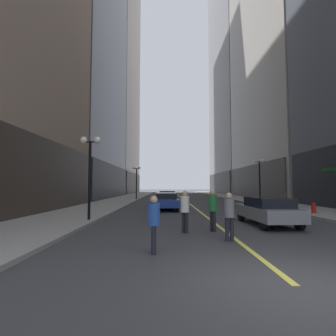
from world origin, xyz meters
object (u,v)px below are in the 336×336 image
at_px(car_grey, 267,210).
at_px(street_lamp_left_far, 137,175).
at_px(street_lamp_left_near, 90,159).
at_px(fire_hydrant_right, 314,209).
at_px(street_lamp_right_mid, 259,171).
at_px(pedestrian_in_green_parka, 213,207).
at_px(pedestrian_in_white_shirt, 185,208).
at_px(pedestrian_in_grey_suit, 229,213).
at_px(car_blue, 166,201).
at_px(car_navy, 167,196).
at_px(pedestrian_in_blue_hoodie, 154,220).

bearing_deg(car_grey, street_lamp_left_far, 111.55).
xyz_separation_m(street_lamp_left_near, fire_hydrant_right, (13.30, 3.09, -2.86)).
bearing_deg(street_lamp_right_mid, fire_hydrant_right, -86.46).
xyz_separation_m(pedestrian_in_green_parka, street_lamp_left_far, (-5.88, 23.88, 2.26)).
xyz_separation_m(pedestrian_in_white_shirt, street_lamp_right_mid, (8.08, 14.16, 2.28)).
bearing_deg(car_grey, pedestrian_in_grey_suit, -126.76).
bearing_deg(street_lamp_left_far, car_grey, -68.45).
xyz_separation_m(car_blue, pedestrian_in_green_parka, (1.92, -9.68, 0.28)).
bearing_deg(fire_hydrant_right, street_lamp_right_mid, 93.54).
bearing_deg(pedestrian_in_white_shirt, car_grey, 25.88).
relative_size(car_navy, pedestrian_in_white_shirt, 2.85).
bearing_deg(street_lamp_left_far, fire_hydrant_right, -53.70).
height_order(car_grey, car_blue, same).
xyz_separation_m(pedestrian_in_grey_suit, pedestrian_in_blue_hoodie, (-2.49, -1.61, -0.03)).
height_order(car_grey, pedestrian_in_white_shirt, pedestrian_in_white_shirt).
distance_m(car_navy, street_lamp_left_near, 15.70).
height_order(car_grey, car_navy, same).
bearing_deg(pedestrian_in_blue_hoodie, fire_hydrant_right, 43.81).
distance_m(car_navy, street_lamp_left_far, 7.85).
xyz_separation_m(car_blue, car_navy, (0.07, 7.97, 0.00)).
distance_m(car_blue, street_lamp_left_far, 14.96).
bearing_deg(pedestrian_in_grey_suit, fire_hydrant_right, 46.88).
bearing_deg(pedestrian_in_grey_suit, pedestrian_in_blue_hoodie, -147.15).
bearing_deg(street_lamp_left_near, pedestrian_in_white_shirt, -32.40).
relative_size(car_navy, pedestrian_in_green_parka, 2.80).
xyz_separation_m(street_lamp_left_far, street_lamp_right_mid, (12.80, -10.03, 0.00)).
bearing_deg(car_blue, pedestrian_in_blue_hoodie, -91.50).
bearing_deg(street_lamp_left_near, street_lamp_right_mid, 41.11).
relative_size(car_blue, pedestrian_in_white_shirt, 2.67).
bearing_deg(street_lamp_left_far, car_navy, -57.09).
distance_m(car_blue, fire_hydrant_right, 10.12).
height_order(car_navy, pedestrian_in_grey_suit, pedestrian_in_grey_suit).
height_order(car_blue, pedestrian_in_grey_suit, pedestrian_in_grey_suit).
bearing_deg(pedestrian_in_white_shirt, pedestrian_in_grey_suit, -48.86).
distance_m(car_navy, street_lamp_right_mid, 9.88).
xyz_separation_m(pedestrian_in_blue_hoodie, street_lamp_left_near, (-3.62, 6.20, 2.34)).
bearing_deg(pedestrian_in_grey_suit, street_lamp_left_near, 143.09).
height_order(street_lamp_left_far, street_lamp_right_mid, same).
height_order(car_blue, pedestrian_in_blue_hoodie, pedestrian_in_blue_hoodie).
bearing_deg(pedestrian_in_grey_suit, street_lamp_right_mid, 67.00).
xyz_separation_m(car_blue, pedestrian_in_grey_suit, (2.14, -11.58, 0.23)).
relative_size(pedestrian_in_grey_suit, pedestrian_in_blue_hoodie, 1.03).
xyz_separation_m(street_lamp_left_near, street_lamp_right_mid, (12.80, 11.17, 0.00)).
xyz_separation_m(pedestrian_in_grey_suit, street_lamp_left_near, (-6.11, 4.59, 2.31)).
distance_m(car_grey, street_lamp_left_far, 24.02).
distance_m(car_navy, fire_hydrant_right, 15.06).
height_order(street_lamp_left_near, street_lamp_right_mid, same).
xyz_separation_m(pedestrian_in_white_shirt, fire_hydrant_right, (8.58, 6.08, -0.58)).
xyz_separation_m(pedestrian_in_blue_hoodie, pedestrian_in_green_parka, (2.26, 3.51, 0.08)).
bearing_deg(pedestrian_in_green_parka, pedestrian_in_grey_suit, -83.23).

